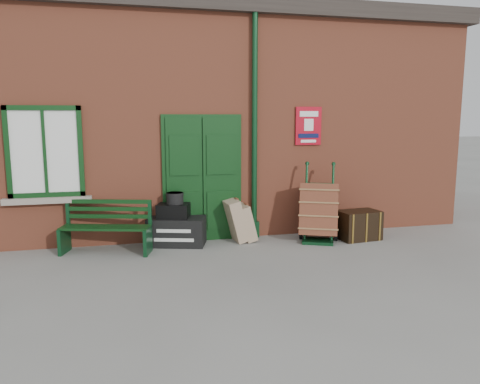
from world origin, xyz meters
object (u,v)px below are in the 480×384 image
object	(u,v)px
porter_trolley	(319,211)
dark_trunk	(359,225)
houdini_trunk	(177,231)
bench	(107,226)

from	to	relation	value
porter_trolley	dark_trunk	size ratio (longest dim) A/B	1.89
houdini_trunk	dark_trunk	bearing A→B (deg)	9.96
bench	houdini_trunk	world-z (taller)	bench
bench	porter_trolley	xyz separation A→B (m)	(3.69, -0.13, 0.09)
bench	porter_trolley	world-z (taller)	porter_trolley
houdini_trunk	porter_trolley	world-z (taller)	porter_trolley
houdini_trunk	porter_trolley	xyz separation A→B (m)	(2.52, -0.32, 0.29)
dark_trunk	bench	bearing A→B (deg)	170.51
houdini_trunk	porter_trolley	size ratio (longest dim) A/B	0.71
houdini_trunk	dark_trunk	distance (m)	3.30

